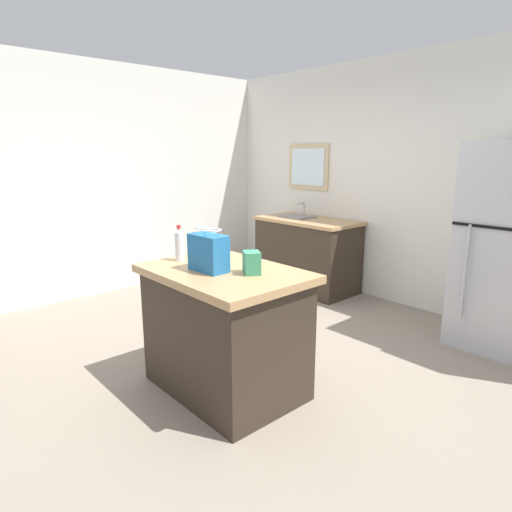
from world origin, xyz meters
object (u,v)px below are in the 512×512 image
(kitchen_island, at_px, (225,330))
(small_box, at_px, (252,263))
(shopping_bag, at_px, (208,252))
(bottle, at_px, (179,245))
(refrigerator, at_px, (510,248))

(kitchen_island, relative_size, small_box, 7.59)
(shopping_bag, xyz_separation_m, small_box, (0.25, 0.17, -0.05))
(bottle, bearing_deg, refrigerator, 58.00)
(shopping_bag, bearing_deg, small_box, 34.47)
(kitchen_island, height_order, shopping_bag, shopping_bag)
(refrigerator, bearing_deg, kitchen_island, -114.80)
(refrigerator, relative_size, small_box, 11.87)
(kitchen_island, bearing_deg, shopping_bag, -112.03)
(kitchen_island, bearing_deg, refrigerator, 65.20)
(shopping_bag, relative_size, small_box, 1.97)
(refrigerator, distance_m, bottle, 2.83)
(refrigerator, xyz_separation_m, shopping_bag, (-1.11, -2.41, 0.14))
(bottle, bearing_deg, small_box, 14.01)
(refrigerator, height_order, bottle, refrigerator)
(shopping_bag, height_order, small_box, shopping_bag)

